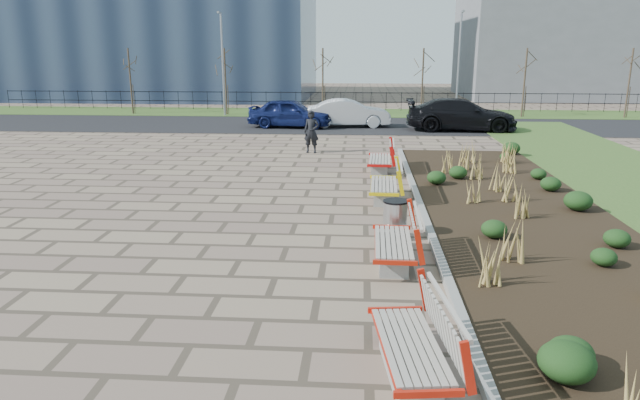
# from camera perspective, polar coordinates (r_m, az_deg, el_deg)

# --- Properties ---
(ground) EXTENTS (120.00, 120.00, 0.00)m
(ground) POSITION_cam_1_polar(r_m,az_deg,el_deg) (9.88, -10.09, -9.40)
(ground) COLOR #7D6A56
(ground) RESTS_ON ground
(planting_bed) EXTENTS (4.50, 18.00, 0.10)m
(planting_bed) POSITION_cam_1_polar(r_m,az_deg,el_deg) (14.81, 19.24, -1.52)
(planting_bed) COLOR black
(planting_bed) RESTS_ON ground
(planting_curb) EXTENTS (0.16, 18.00, 0.15)m
(planting_curb) POSITION_cam_1_polar(r_m,az_deg,el_deg) (14.36, 10.25, -1.30)
(planting_curb) COLOR gray
(planting_curb) RESTS_ON ground
(grass_verge_far) EXTENTS (80.00, 5.00, 0.04)m
(grass_verge_far) POSITION_cam_1_polar(r_m,az_deg,el_deg) (37.01, 0.43, 8.73)
(grass_verge_far) COLOR #33511E
(grass_verge_far) RESTS_ON ground
(road) EXTENTS (80.00, 7.00, 0.02)m
(road) POSITION_cam_1_polar(r_m,az_deg,el_deg) (31.07, -0.28, 7.51)
(road) COLOR black
(road) RESTS_ON ground
(bench_a) EXTENTS (1.15, 2.20, 1.00)m
(bench_a) POSITION_cam_1_polar(r_m,az_deg,el_deg) (7.43, 8.98, -13.68)
(bench_a) COLOR red
(bench_a) RESTS_ON ground
(bench_b) EXTENTS (0.94, 2.12, 1.00)m
(bench_b) POSITION_cam_1_polar(r_m,az_deg,el_deg) (11.01, 7.34, -3.92)
(bench_b) COLOR red
(bench_b) RESTS_ON ground
(bench_c) EXTENTS (0.97, 2.13, 1.00)m
(bench_c) POSITION_cam_1_polar(r_m,az_deg,el_deg) (15.61, 6.41, 1.77)
(bench_c) COLOR yellow
(bench_c) RESTS_ON ground
(bench_d) EXTENTS (0.99, 2.14, 1.00)m
(bench_d) POSITION_cam_1_polar(r_m,az_deg,el_deg) (19.22, 6.00, 4.27)
(bench_d) COLOR red
(bench_d) RESTS_ON ground
(litter_bin) EXTENTS (0.52, 0.52, 0.84)m
(litter_bin) POSITION_cam_1_polar(r_m,az_deg,el_deg) (12.50, 7.50, -2.00)
(litter_bin) COLOR #B2B2B7
(litter_bin) RESTS_ON ground
(pedestrian) EXTENTS (0.65, 0.47, 1.67)m
(pedestrian) POSITION_cam_1_polar(r_m,az_deg,el_deg) (22.66, -0.86, 6.83)
(pedestrian) COLOR black
(pedestrian) RESTS_ON ground
(car_blue) EXTENTS (4.49, 2.17, 1.48)m
(car_blue) POSITION_cam_1_polar(r_m,az_deg,el_deg) (30.07, -2.98, 8.68)
(car_blue) COLOR #111A4D
(car_blue) RESTS_ON road
(car_silver) EXTENTS (4.46, 1.92, 1.43)m
(car_silver) POSITION_cam_1_polar(r_m,az_deg,el_deg) (30.29, 2.89, 8.68)
(car_silver) COLOR silver
(car_silver) RESTS_ON road
(car_black) EXTENTS (5.52, 2.41, 1.58)m
(car_black) POSITION_cam_1_polar(r_m,az_deg,el_deg) (29.72, 13.93, 8.29)
(car_black) COLOR black
(car_black) RESTS_ON road
(tree_a) EXTENTS (1.40, 1.40, 4.00)m
(tree_a) POSITION_cam_1_polar(r_m,az_deg,el_deg) (38.07, -18.42, 11.21)
(tree_a) COLOR #4C3D2D
(tree_a) RESTS_ON grass_verge_far
(tree_b) EXTENTS (1.40, 1.40, 4.00)m
(tree_b) POSITION_cam_1_polar(r_m,az_deg,el_deg) (36.24, -9.43, 11.60)
(tree_b) COLOR #4C3D2D
(tree_b) RESTS_ON grass_verge_far
(tree_c) EXTENTS (1.40, 1.40, 4.00)m
(tree_c) POSITION_cam_1_polar(r_m,az_deg,el_deg) (35.35, 0.28, 11.72)
(tree_c) COLOR #4C3D2D
(tree_c) RESTS_ON grass_verge_far
(tree_d) EXTENTS (1.40, 1.40, 4.00)m
(tree_d) POSITION_cam_1_polar(r_m,az_deg,el_deg) (35.46, 10.20, 11.50)
(tree_d) COLOR #4C3D2D
(tree_d) RESTS_ON grass_verge_far
(tree_e) EXTENTS (1.40, 1.40, 4.00)m
(tree_e) POSITION_cam_1_polar(r_m,az_deg,el_deg) (36.57, 19.76, 10.97)
(tree_e) COLOR #4C3D2D
(tree_e) RESTS_ON grass_verge_far
(tree_f) EXTENTS (1.40, 1.40, 4.00)m
(tree_f) POSITION_cam_1_polar(r_m,az_deg,el_deg) (38.60, 28.50, 10.23)
(tree_f) COLOR #4C3D2D
(tree_f) RESTS_ON grass_verge_far
(lamp_west) EXTENTS (0.24, 0.60, 6.00)m
(lamp_west) POSITION_cam_1_polar(r_m,az_deg,el_deg) (35.72, -9.69, 13.15)
(lamp_west) COLOR gray
(lamp_west) RESTS_ON grass_verge_far
(lamp_east) EXTENTS (0.24, 0.60, 6.00)m
(lamp_east) POSITION_cam_1_polar(r_m,az_deg,el_deg) (35.19, 13.68, 12.93)
(lamp_east) COLOR gray
(lamp_east) RESTS_ON grass_verge_far
(railing_fence) EXTENTS (44.00, 0.10, 1.20)m
(railing_fence) POSITION_cam_1_polar(r_m,az_deg,el_deg) (38.44, 0.57, 9.89)
(railing_fence) COLOR black
(railing_fence) RESTS_ON grass_verge_far
(building_glass) EXTENTS (40.00, 14.00, 15.00)m
(building_glass) POSITION_cam_1_polar(r_m,az_deg,el_deg) (54.56, -23.57, 17.42)
(building_glass) COLOR #192338
(building_glass) RESTS_ON ground
(building_grey) EXTENTS (18.00, 12.00, 10.00)m
(building_grey) POSITION_cam_1_polar(r_m,az_deg,el_deg) (53.71, 24.10, 14.74)
(building_grey) COLOR slate
(building_grey) RESTS_ON ground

